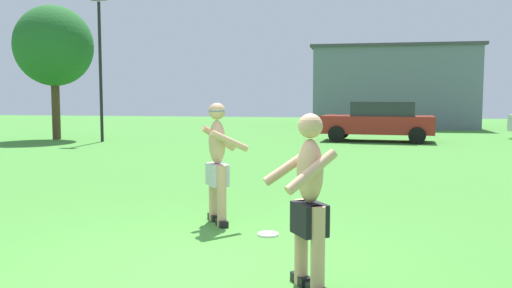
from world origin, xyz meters
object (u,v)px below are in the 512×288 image
Objects in this scene: player_near at (309,199)px; frisbee at (268,234)px; lamp_post at (100,53)px; car_red_near_post at (379,121)px; tree_right_field at (54,46)px; player_in_gray at (218,157)px.

frisbee is at bearing 110.62° from player_near.
lamp_post is at bearing 124.75° from frisbee.
car_red_near_post is (1.20, 16.83, -0.03)m from player_near.
car_red_near_post is at bearing 82.79° from frisbee.
car_red_near_post is 11.28m from lamp_post.
tree_right_field is (-2.40, 0.69, 0.34)m from lamp_post.
lamp_post reaches higher than car_red_near_post.
car_red_near_post is (2.70, 14.48, -0.12)m from player_in_gray.
car_red_near_post is at bearing 11.79° from lamp_post.
player_in_gray reaches higher than player_near.
player_in_gray is at bearing -51.10° from tree_right_field.
lamp_post is at bearing 123.29° from player_in_gray.
player_near is 0.29× the size of lamp_post.
player_in_gray is at bearing 122.52° from player_near.
frisbee is (0.80, -0.50, -0.93)m from player_in_gray.
lamp_post is at bearing -168.21° from car_red_near_post.
player_near is 0.96× the size of player_in_gray.
frisbee is 0.05× the size of lamp_post.
tree_right_field is at bearing 164.02° from lamp_post.
player_in_gray is at bearing 147.98° from frisbee.
lamp_post is (-9.53, 14.59, 2.63)m from player_near.
lamp_post is at bearing -15.98° from tree_right_field.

